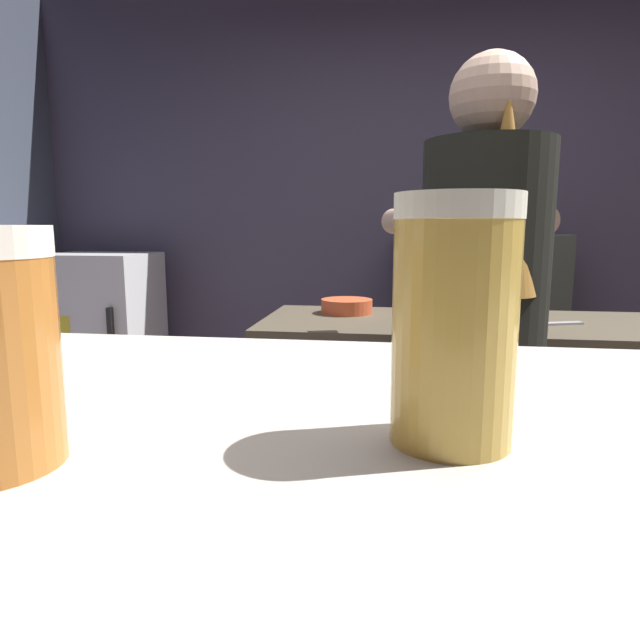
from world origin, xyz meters
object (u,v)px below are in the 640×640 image
at_px(pint_glass_far, 454,321).
at_px(bottle_soy, 481,216).
at_px(mixing_bowl, 347,306).
at_px(bottle_hot_sauce, 484,220).
at_px(mini_fridge, 103,339).
at_px(chefs_knife, 549,324).
at_px(bartender, 482,323).
at_px(bottle_vinegar, 540,217).

relative_size(pint_glass_far, bottle_soy, 0.59).
bearing_deg(mixing_bowl, bottle_hot_sauce, 60.72).
bearing_deg(mini_fridge, chefs_knife, -27.79).
distance_m(bartender, bottle_soy, 1.88).
bearing_deg(bottle_hot_sauce, mixing_bowl, -119.28).
distance_m(mini_fridge, bottle_vinegar, 2.70).
xyz_separation_m(chefs_knife, bottle_vinegar, (0.26, 1.36, 0.38)).
bearing_deg(bartender, bottle_soy, -22.32).
bearing_deg(mixing_bowl, mini_fridge, 146.85).
bearing_deg(bottle_hot_sauce, bartender, -97.63).
height_order(mixing_bowl, bottle_soy, bottle_soy).
height_order(mini_fridge, bottle_hot_sauce, bottle_hot_sauce).
bearing_deg(pint_glass_far, bottle_vinegar, 76.15).
bearing_deg(bottle_soy, mixing_bowl, -117.29).
xyz_separation_m(mixing_bowl, bottle_soy, (0.65, 1.27, 0.36)).
height_order(bartender, bottle_vinegar, bartender).
bearing_deg(mini_fridge, bottle_soy, 5.10).
height_order(mini_fridge, mixing_bowl, mini_fridge).
xyz_separation_m(mini_fridge, bartender, (2.05, -1.64, 0.43)).
distance_m(mini_fridge, mixing_bowl, 1.98).
bearing_deg(bottle_soy, chefs_knife, -87.93).
distance_m(pint_glass_far, bottle_vinegar, 3.06).
bearing_deg(bartender, bottle_vinegar, -32.33).
bearing_deg(mini_fridge, mixing_bowl, -33.15).
bearing_deg(bottle_soy, mini_fridge, -174.90).
bearing_deg(mixing_bowl, pint_glass_far, -82.39).
bearing_deg(chefs_knife, bartender, -142.97).
distance_m(bartender, pint_glass_far, 1.23).
bearing_deg(chefs_knife, bottle_vinegar, 60.50).
bearing_deg(bottle_vinegar, bottle_soy, 166.79).
bearing_deg(chefs_knife, bottle_hot_sauce, 73.27).
height_order(bartender, pint_glass_far, bartender).
relative_size(bottle_soy, bottle_vinegar, 1.05).
bearing_deg(mixing_bowl, bottle_vinegar, 50.94).
xyz_separation_m(bartender, mixing_bowl, (-0.43, 0.57, -0.04)).
height_order(mixing_bowl, bottle_vinegar, bottle_vinegar).
relative_size(bartender, bottle_soy, 6.28).
bearing_deg(mini_fridge, bottle_hot_sauce, 2.94).
height_order(bottle_soy, bottle_vinegar, bottle_soy).
bearing_deg(mini_fridge, bottle_vinegar, 2.86).
bearing_deg(pint_glass_far, chefs_knife, 73.73).
relative_size(bartender, mixing_bowl, 8.46).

